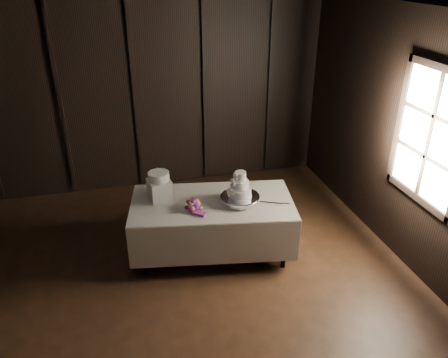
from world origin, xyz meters
TOP-DOWN VIEW (x-y plane):
  - room at (0.00, 0.00)m, footprint 6.08×7.08m
  - window at (2.97, 0.50)m, footprint 0.06×1.16m
  - display_table at (0.72, 1.32)m, footprint 2.14×1.36m
  - cake_stand at (1.04, 1.21)m, footprint 0.63×0.63m
  - wedding_cake at (1.02, 1.19)m, footprint 0.31×0.27m
  - bouquet at (0.46, 1.18)m, footprint 0.44×0.45m
  - box_pedestal at (0.11, 1.56)m, footprint 0.31×0.31m
  - small_cake at (0.11, 1.56)m, footprint 0.32×0.32m
  - cake_knife at (1.40, 1.10)m, footprint 0.35×0.18m

SIDE VIEW (x-z plane):
  - display_table at x=0.72m, z-range 0.04..0.80m
  - cake_knife at x=1.40m, z-range 0.76..0.77m
  - cake_stand at x=1.04m, z-range 0.76..0.85m
  - bouquet at x=0.46m, z-range 0.73..0.90m
  - box_pedestal at x=0.11m, z-range 0.76..1.01m
  - wedding_cake at x=1.02m, z-range 0.82..1.14m
  - small_cake at x=0.11m, z-range 1.01..1.11m
  - room at x=0.00m, z-range -0.04..3.04m
  - window at x=2.97m, z-range 0.92..2.48m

